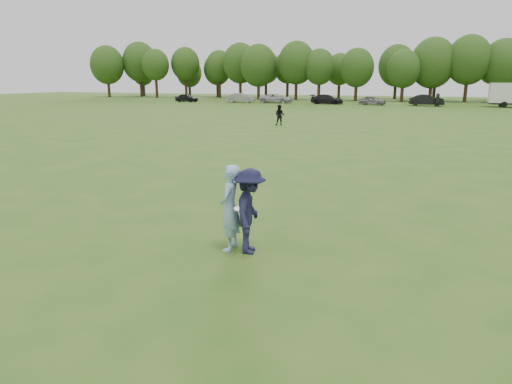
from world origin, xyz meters
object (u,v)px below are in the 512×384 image
(thrower, at_px, (230,208))
(car_c, at_px, (276,98))
(car_a, at_px, (187,98))
(player_far_d, at_px, (438,100))
(car_b, at_px, (241,98))
(car_e, at_px, (372,100))
(car_d, at_px, (327,99))
(player_far_a, at_px, (280,115))
(car_f, at_px, (427,100))
(defender, at_px, (250,211))

(thrower, height_order, car_c, thrower)
(thrower, relative_size, car_a, 0.49)
(player_far_d, bearing_deg, car_b, 168.72)
(player_far_d, height_order, car_b, player_far_d)
(thrower, xyz_separation_m, car_a, (-33.96, 59.35, -0.29))
(player_far_d, bearing_deg, car_e, 160.68)
(thrower, relative_size, car_b, 0.42)
(player_far_d, xyz_separation_m, car_c, (-23.85, 2.55, -0.21))
(car_c, relative_size, car_d, 1.06)
(player_far_a, bearing_deg, car_a, 123.54)
(car_d, distance_m, car_f, 14.22)
(car_d, bearing_deg, car_b, 96.31)
(defender, height_order, car_a, defender)
(car_d, bearing_deg, player_far_a, -170.19)
(player_far_d, height_order, car_c, player_far_d)
(thrower, xyz_separation_m, player_far_a, (-7.48, 27.10, -0.12))
(player_far_a, bearing_deg, car_e, 78.19)
(car_c, bearing_deg, defender, -164.34)
(car_f, bearing_deg, car_e, 90.44)
(car_d, bearing_deg, thrower, -165.73)
(defender, height_order, player_far_a, defender)
(car_a, xyz_separation_m, car_d, (23.16, 1.68, 0.05))
(car_e, xyz_separation_m, car_f, (7.41, 0.48, 0.13))
(defender, xyz_separation_m, car_f, (2.96, 61.07, -0.14))
(car_e, bearing_deg, player_far_d, -93.56)
(player_far_a, xyz_separation_m, player_far_d, (12.34, 31.71, 0.10))
(car_b, distance_m, car_e, 20.72)
(car_a, relative_size, car_e, 1.00)
(player_far_a, bearing_deg, defender, -79.49)
(car_f, bearing_deg, defender, 173.95)
(car_b, relative_size, car_d, 0.92)
(thrower, distance_m, player_far_d, 59.00)
(car_c, distance_m, car_d, 8.20)
(player_far_d, bearing_deg, car_c, 165.98)
(car_b, relative_size, car_e, 1.17)
(player_far_d, distance_m, car_d, 15.81)
(thrower, bearing_deg, car_c, -169.27)
(thrower, height_order, car_e, thrower)
(car_c, bearing_deg, car_a, 95.67)
(defender, bearing_deg, car_d, -1.47)
(car_a, relative_size, car_d, 0.79)
(thrower, height_order, car_f, thrower)
(player_far_a, height_order, car_a, player_far_a)
(player_far_a, relative_size, car_f, 0.35)
(player_far_d, xyz_separation_m, car_a, (-38.81, 0.55, -0.27))
(car_a, bearing_deg, player_far_a, -135.46)
(car_a, relative_size, car_b, 0.85)
(car_b, xyz_separation_m, car_d, (13.91, 0.50, -0.03))
(car_d, bearing_deg, car_e, -89.57)
(thrower, xyz_separation_m, car_b, (-24.70, 60.54, -0.20))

